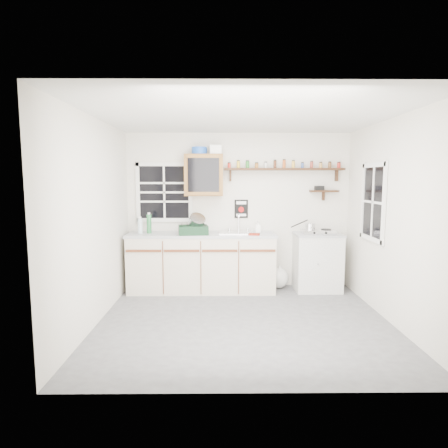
{
  "coord_description": "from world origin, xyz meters",
  "views": [
    {
      "loc": [
        -0.29,
        -4.5,
        1.75
      ],
      "look_at": [
        -0.24,
        0.55,
        1.15
      ],
      "focal_mm": 30.0,
      "sensor_mm": 36.0,
      "label": 1
    }
  ],
  "objects_px": {
    "main_cabinet": "(202,262)",
    "spice_shelf": "(284,169)",
    "dish_rack": "(194,227)",
    "hotplate": "(318,232)",
    "right_cabinet": "(317,262)",
    "upper_cabinet": "(204,175)"
  },
  "relations": [
    {
      "from": "upper_cabinet",
      "to": "spice_shelf",
      "type": "xyz_separation_m",
      "value": [
        1.27,
        0.07,
        0.1
      ]
    },
    {
      "from": "right_cabinet",
      "to": "dish_rack",
      "type": "height_order",
      "value": "dish_rack"
    },
    {
      "from": "dish_rack",
      "to": "spice_shelf",
      "type": "bearing_deg",
      "value": 4.4
    },
    {
      "from": "hotplate",
      "to": "upper_cabinet",
      "type": "bearing_deg",
      "value": 174.87
    },
    {
      "from": "upper_cabinet",
      "to": "hotplate",
      "type": "bearing_deg",
      "value": -4.41
    },
    {
      "from": "upper_cabinet",
      "to": "spice_shelf",
      "type": "distance_m",
      "value": 1.28
    },
    {
      "from": "dish_rack",
      "to": "hotplate",
      "type": "relative_size",
      "value": 0.95
    },
    {
      "from": "upper_cabinet",
      "to": "spice_shelf",
      "type": "height_order",
      "value": "upper_cabinet"
    },
    {
      "from": "right_cabinet",
      "to": "hotplate",
      "type": "distance_m",
      "value": 0.49
    },
    {
      "from": "main_cabinet",
      "to": "upper_cabinet",
      "type": "relative_size",
      "value": 3.55
    },
    {
      "from": "main_cabinet",
      "to": "right_cabinet",
      "type": "xyz_separation_m",
      "value": [
        1.83,
        0.03,
        -0.01
      ]
    },
    {
      "from": "right_cabinet",
      "to": "spice_shelf",
      "type": "distance_m",
      "value": 1.58
    },
    {
      "from": "right_cabinet",
      "to": "dish_rack",
      "type": "relative_size",
      "value": 1.87
    },
    {
      "from": "right_cabinet",
      "to": "main_cabinet",
      "type": "bearing_deg",
      "value": -179.21
    },
    {
      "from": "main_cabinet",
      "to": "right_cabinet",
      "type": "relative_size",
      "value": 2.54
    },
    {
      "from": "main_cabinet",
      "to": "hotplate",
      "type": "height_order",
      "value": "hotplate"
    },
    {
      "from": "main_cabinet",
      "to": "spice_shelf",
      "type": "height_order",
      "value": "spice_shelf"
    },
    {
      "from": "right_cabinet",
      "to": "spice_shelf",
      "type": "relative_size",
      "value": 0.48
    },
    {
      "from": "main_cabinet",
      "to": "dish_rack",
      "type": "relative_size",
      "value": 4.76
    },
    {
      "from": "main_cabinet",
      "to": "upper_cabinet",
      "type": "xyz_separation_m",
      "value": [
        0.03,
        0.14,
        1.36
      ]
    },
    {
      "from": "main_cabinet",
      "to": "spice_shelf",
      "type": "distance_m",
      "value": 1.98
    },
    {
      "from": "spice_shelf",
      "to": "hotplate",
      "type": "height_order",
      "value": "spice_shelf"
    }
  ]
}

